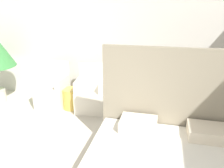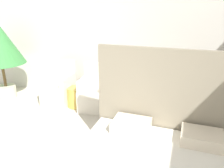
% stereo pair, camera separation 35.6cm
% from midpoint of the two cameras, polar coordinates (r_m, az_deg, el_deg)
% --- Properties ---
extents(wall_back, '(10.00, 0.06, 2.90)m').
position_cam_midpoint_polar(wall_back, '(4.51, 3.55, 13.08)').
color(wall_back, silver).
rests_on(wall_back, ground_plane).
extents(armchair_near_window_left, '(0.59, 0.60, 0.89)m').
position_cam_midpoint_polar(armchair_near_window_left, '(4.71, -11.63, -1.56)').
color(armchair_near_window_left, silver).
rests_on(armchair_near_window_left, ground_plane).
extents(armchair_near_window_right, '(0.63, 0.64, 0.89)m').
position_cam_midpoint_polar(armchair_near_window_right, '(4.35, -2.05, -2.91)').
color(armchair_near_window_right, silver).
rests_on(armchair_near_window_right, ground_plane).
extents(side_table, '(0.35, 0.35, 0.41)m').
position_cam_midpoint_polar(side_table, '(4.51, -7.19, -3.41)').
color(side_table, gold).
rests_on(side_table, ground_plane).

